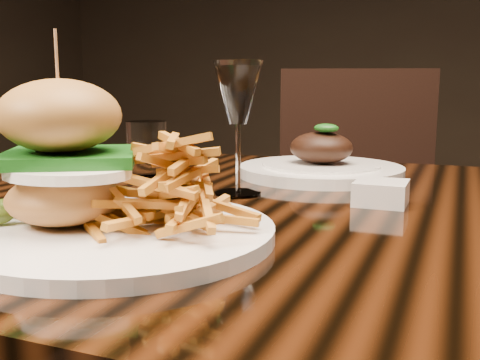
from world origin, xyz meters
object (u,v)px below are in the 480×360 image
at_px(burger_plate, 116,184).
at_px(chair_far, 358,213).
at_px(wine_glass, 238,97).
at_px(dining_table, 308,261).
at_px(far_dish, 321,166).

bearing_deg(burger_plate, chair_far, 70.23).
relative_size(wine_glass, chair_far, 0.20).
relative_size(dining_table, chair_far, 1.68).
relative_size(dining_table, burger_plate, 5.04).
distance_m(burger_plate, chair_far, 1.16).
bearing_deg(dining_table, chair_far, 95.35).
relative_size(burger_plate, far_dish, 1.13).
xyz_separation_m(far_dish, chair_far, (-0.04, 0.65, -0.23)).
xyz_separation_m(dining_table, far_dish, (-0.04, 0.23, 0.09)).
bearing_deg(wine_glass, far_dish, 70.84).
height_order(far_dish, chair_far, chair_far).
bearing_deg(burger_plate, wine_glass, 67.49).
relative_size(burger_plate, wine_glass, 1.68).
height_order(dining_table, far_dish, far_dish).
bearing_deg(far_dish, dining_table, -80.01).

